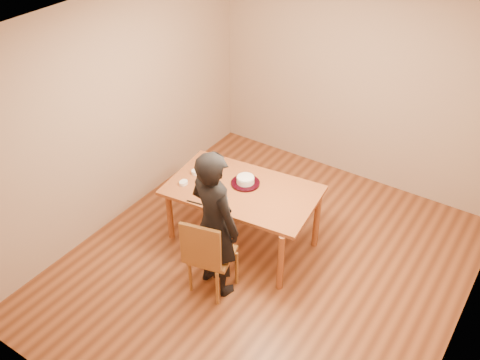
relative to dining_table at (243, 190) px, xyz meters
The scene contains 16 objects.
room_shell 0.77m from the dining_table, 13.83° to the left, with size 4.00×4.50×2.70m.
dining_table is the anchor object (origin of this frame).
dining_chair 0.84m from the dining_table, 79.05° to the right, with size 0.41×0.41×0.04m, color brown.
cake_plate 0.10m from the dining_table, 104.40° to the left, with size 0.32×0.32×0.02m, color #C40D40.
cake 0.12m from the dining_table, 104.40° to the left, with size 0.20×0.20×0.06m, color white.
frosting_dome 0.16m from the dining_table, 104.40° to the left, with size 0.19×0.19×0.03m, color white.
frosting_tub 0.36m from the dining_table, 91.28° to the right, with size 0.10×0.10×0.09m, color white.
frosting_lid 0.43m from the dining_table, 127.86° to the right, with size 0.10×0.10×0.01m, color #1B37B4.
frosting_dollop 0.43m from the dining_table, 127.86° to the right, with size 0.04×0.04×0.02m, color white.
ramekin_green 0.67m from the dining_table, 153.34° to the right, with size 0.08×0.08×0.04m, color white.
ramekin_yellow 0.61m from the dining_table, behind, with size 0.09×0.09×0.04m, color white.
ramekin_multi 0.66m from the dining_table, 154.95° to the right, with size 0.08×0.08×0.04m, color white.
candy_box_pink 0.70m from the dining_table, 156.89° to the left, with size 0.12×0.06×0.02m, color #E53584.
candy_box_green 0.71m from the dining_table, 156.76° to the left, with size 0.13×0.07×0.02m, color green.
spatula 0.57m from the dining_table, 120.25° to the right, with size 0.18×0.02×0.01m, color black.
person 0.75m from the dining_table, 78.39° to the right, with size 0.61×0.40×1.66m, color black.
Camera 1 is at (2.15, -3.73, 4.20)m, focal length 40.00 mm.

